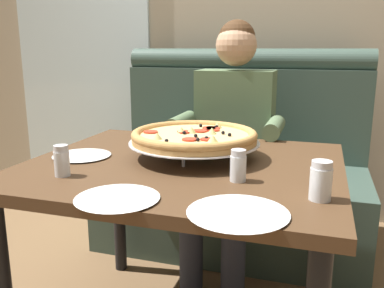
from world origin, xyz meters
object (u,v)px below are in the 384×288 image
at_px(shaker_oregano, 321,184).
at_px(pizza, 194,137).
at_px(booth_bench, 234,175).
at_px(plate_near_right, 82,154).
at_px(plate_far_side, 117,196).
at_px(shaker_pepper_flakes, 238,168).
at_px(dining_table, 183,186).
at_px(diner_main, 231,132).
at_px(shaker_parmesan, 62,163).
at_px(plate_near_left, 238,211).

bearing_deg(shaker_oregano, pizza, 144.80).
bearing_deg(booth_bench, shaker_oregano, -68.25).
xyz_separation_m(booth_bench, plate_near_right, (-0.39, -0.98, 0.34)).
bearing_deg(plate_far_side, shaker_pepper_flakes, 42.69).
height_order(dining_table, shaker_pepper_flakes, shaker_pepper_flakes).
bearing_deg(pizza, dining_table, -103.42).
xyz_separation_m(diner_main, shaker_pepper_flakes, (0.20, -0.83, 0.06)).
bearing_deg(diner_main, shaker_parmesan, -110.23).
bearing_deg(plate_far_side, shaker_parmesan, 152.35).
bearing_deg(pizza, shaker_oregano, -35.20).
xyz_separation_m(pizza, shaker_oregano, (0.46, -0.32, -0.03)).
distance_m(shaker_parmesan, plate_near_left, 0.62).
height_order(shaker_oregano, plate_near_left, shaker_oregano).
bearing_deg(pizza, plate_near_left, -61.62).
height_order(pizza, plate_near_left, pizza).
distance_m(shaker_oregano, plate_near_right, 0.89).
relative_size(dining_table, shaker_parmesan, 10.93).
relative_size(booth_bench, plate_far_side, 6.37).
xyz_separation_m(dining_table, shaker_pepper_flakes, (0.23, -0.15, 0.13)).
bearing_deg(plate_far_side, diner_main, 85.80).
height_order(booth_bench, plate_near_right, booth_bench).
xyz_separation_m(booth_bench, shaker_pepper_flakes, (0.23, -1.10, 0.37)).
xyz_separation_m(shaker_parmesan, plate_near_left, (0.60, -0.14, -0.03)).
bearing_deg(shaker_parmesan, shaker_oregano, 1.74).
xyz_separation_m(pizza, plate_far_side, (-0.07, -0.49, -0.07)).
relative_size(dining_table, diner_main, 0.87).
distance_m(booth_bench, shaker_pepper_flakes, 1.18).
height_order(dining_table, shaker_oregano, shaker_oregano).
relative_size(shaker_parmesan, plate_near_right, 0.46).
bearing_deg(plate_near_right, shaker_pepper_flakes, -10.21).
bearing_deg(plate_far_side, pizza, 81.98).
xyz_separation_m(dining_table, pizza, (0.02, 0.08, 0.17)).
xyz_separation_m(booth_bench, shaker_parmesan, (-0.32, -1.21, 0.37)).
height_order(diner_main, shaker_parmesan, diner_main).
relative_size(diner_main, plate_far_side, 5.46).
bearing_deg(pizza, diner_main, 88.94).
distance_m(dining_table, shaker_oregano, 0.55).
height_order(pizza, shaker_parmesan, pizza).
distance_m(shaker_pepper_flakes, plate_near_left, 0.27).
distance_m(shaker_oregano, shaker_pepper_flakes, 0.26).
bearing_deg(plate_near_left, plate_far_side, 179.67).
bearing_deg(plate_near_left, plate_near_right, 151.10).
bearing_deg(shaker_pepper_flakes, plate_near_left, -78.70).
bearing_deg(plate_near_left, shaker_oregano, 41.01).
xyz_separation_m(shaker_oregano, shaker_pepper_flakes, (-0.24, 0.09, -0.00)).
height_order(shaker_pepper_flakes, plate_near_left, shaker_pepper_flakes).
bearing_deg(diner_main, shaker_pepper_flakes, -76.38).
distance_m(booth_bench, shaker_parmesan, 1.31).
bearing_deg(dining_table, plate_far_side, -97.02).
bearing_deg(shaker_pepper_flakes, diner_main, 103.62).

